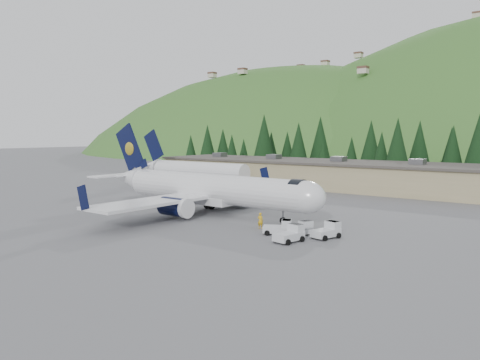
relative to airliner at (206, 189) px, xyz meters
name	(u,v)px	position (x,y,z in m)	size (l,w,h in m)	color
ground	(213,214)	(1.07, -0.02, -3.22)	(600.00, 600.00, 0.00)	slate
airliner	(206,189)	(0.00, 0.00, 0.00)	(36.36, 34.04, 12.10)	white
second_airliner	(189,170)	(-23.86, 21.98, 0.10)	(27.50, 11.00, 10.05)	white
baggage_tug_a	(280,228)	(14.88, -5.43, -2.52)	(3.28, 2.74, 1.56)	silver
baggage_tug_b	(302,228)	(16.58, -3.82, -2.55)	(3.16, 2.54, 1.51)	silver
baggage_tug_c	(291,234)	(17.48, -7.58, -2.48)	(2.33, 3.34, 1.66)	silver
terminal_building	(315,173)	(-3.94, 37.98, -0.60)	(71.00, 17.00, 6.10)	tan
baggage_tug_d	(328,231)	(19.61, -3.89, -2.50)	(2.48, 3.34, 1.62)	silver
ramp_worker	(260,221)	(11.54, -4.17, -2.32)	(0.66, 0.43, 1.81)	gold
tree_line	(364,147)	(-2.44, 59.42, 4.13)	(114.19, 17.58, 14.42)	black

